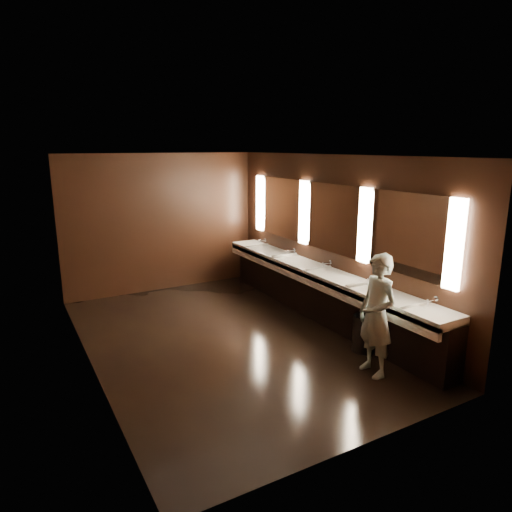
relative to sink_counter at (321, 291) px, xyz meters
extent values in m
plane|color=black|center=(-1.79, 0.00, -0.50)|extent=(6.00, 6.00, 0.00)
cube|color=#2D2D2B|center=(-1.79, 0.00, 2.30)|extent=(4.00, 6.00, 0.02)
cube|color=black|center=(-1.79, 3.00, 0.90)|extent=(4.00, 0.02, 2.80)
cube|color=black|center=(-1.79, -3.00, 0.90)|extent=(4.00, 0.02, 2.80)
cube|color=black|center=(-3.79, 0.00, 0.90)|extent=(0.02, 6.00, 2.80)
cube|color=black|center=(0.21, 0.00, 0.90)|extent=(0.02, 6.00, 2.80)
cube|color=black|center=(0.03, 0.00, -0.09)|extent=(0.36, 5.40, 0.81)
cube|color=white|center=(-0.07, 0.00, 0.35)|extent=(0.55, 5.40, 0.12)
cube|color=white|center=(-0.31, 0.00, 0.27)|extent=(0.06, 5.40, 0.18)
cylinder|color=silver|center=(0.12, -2.20, 0.49)|extent=(0.18, 0.04, 0.04)
cylinder|color=silver|center=(0.12, -1.10, 0.49)|extent=(0.18, 0.04, 0.04)
cylinder|color=silver|center=(0.12, 0.00, 0.49)|extent=(0.18, 0.04, 0.04)
cylinder|color=silver|center=(0.12, 1.10, 0.49)|extent=(0.18, 0.04, 0.04)
cylinder|color=silver|center=(0.12, 2.20, 0.49)|extent=(0.18, 0.04, 0.04)
cube|color=#FFE5C1|center=(0.18, -2.40, 1.25)|extent=(0.06, 0.22, 1.15)
cube|color=white|center=(0.19, -1.60, 1.25)|extent=(0.03, 1.32, 1.15)
cube|color=#FFE5C1|center=(0.18, -0.80, 1.25)|extent=(0.06, 0.23, 1.15)
cube|color=white|center=(0.19, 0.00, 1.25)|extent=(0.03, 1.32, 1.15)
cube|color=#FFE5C1|center=(0.18, 0.80, 1.25)|extent=(0.06, 0.23, 1.15)
cube|color=white|center=(0.19, 1.60, 1.25)|extent=(0.03, 1.32, 1.15)
cube|color=#FFE5C1|center=(0.18, 2.40, 1.25)|extent=(0.06, 0.22, 1.15)
imported|color=#9ADAE6|center=(-0.58, -1.93, 0.32)|extent=(0.43, 0.62, 1.63)
cylinder|color=black|center=(-0.22, -1.35, -0.23)|extent=(0.41, 0.41, 0.54)
camera|label=1|loc=(-4.65, -5.97, 2.44)|focal=32.00mm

